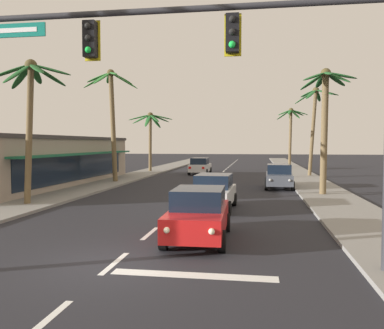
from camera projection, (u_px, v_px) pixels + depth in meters
name	position (u px, v px, depth m)	size (l,w,h in m)	color
ground_plane	(114.00, 264.00, 10.68)	(220.00, 220.00, 0.00)	#232328
sidewalk_right	(315.00, 186.00, 29.18)	(3.20, 110.00, 0.14)	gray
sidewalk_left	(107.00, 183.00, 31.62)	(3.20, 110.00, 0.14)	gray
lane_markings	(213.00, 185.00, 30.99)	(4.28, 88.65, 0.01)	silver
traffic_signal_mast	(239.00, 60.00, 9.98)	(11.09, 0.41, 7.28)	#2D2D33
sedan_lead_at_stop_bar	(198.00, 214.00, 13.34)	(2.03, 4.48, 1.68)	red
sedan_third_in_queue	(214.00, 192.00, 19.38)	(2.07, 4.50, 1.68)	silver
sedan_oncoming_far	(200.00, 166.00, 41.54)	(2.02, 4.48, 1.68)	silver
sedan_parked_nearest_kerb	(279.00, 176.00, 28.63)	(2.04, 4.49, 1.68)	#4C515B
palm_left_second	(31.00, 98.00, 20.22)	(3.96, 3.69, 7.29)	brown
palm_left_third	(111.00, 103.00, 32.25)	(4.49, 4.44, 8.98)	brown
palm_left_farthest	(150.00, 126.00, 44.41)	(4.76, 4.25, 6.52)	brown
palm_right_second	(325.00, 108.00, 24.03)	(3.31, 3.50, 7.56)	brown
palm_right_third	(314.00, 112.00, 38.07)	(4.17, 4.03, 8.38)	brown
palm_right_farthest	(291.00, 125.00, 52.43)	(4.07, 4.17, 7.70)	brown
storefront_strip_left	(40.00, 161.00, 30.21)	(7.29, 21.21, 3.67)	gray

